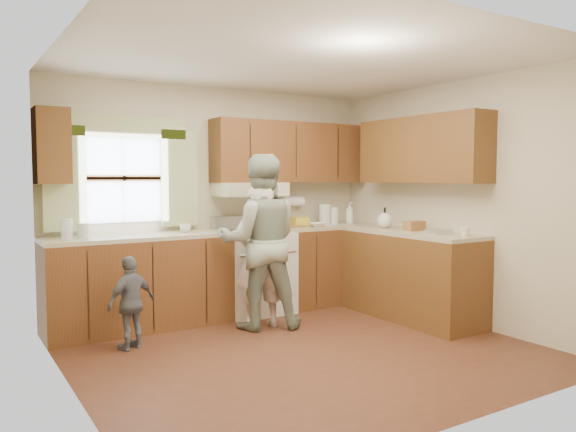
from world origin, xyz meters
TOP-DOWN VIEW (x-y plane):
  - room at (0.00, 0.00)m, footprint 3.80×3.80m
  - kitchen_fixtures at (0.61, 1.08)m, footprint 3.80×2.25m
  - stove at (0.30, 1.44)m, footprint 0.76×0.67m
  - woman_left at (0.04, 0.85)m, footprint 0.55×0.38m
  - woman_right at (0.05, 0.85)m, footprint 1.03×0.93m
  - child at (-1.26, 0.83)m, footprint 0.52×0.37m

SIDE VIEW (x-z plane):
  - child at x=-1.26m, z-range 0.00..0.83m
  - stove at x=0.30m, z-range -0.07..1.00m
  - woman_left at x=0.04m, z-range 0.00..1.46m
  - kitchen_fixtures at x=0.61m, z-range -0.24..1.91m
  - woman_right at x=0.05m, z-range 0.00..1.74m
  - room at x=0.00m, z-range -0.65..3.15m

